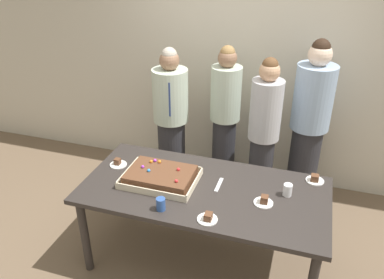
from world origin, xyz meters
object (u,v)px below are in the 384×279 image
at_px(plated_slice_near_left, 208,218).
at_px(cake_server_utensil, 219,185).
at_px(plated_slice_far_right, 264,201).
at_px(plated_slice_near_right, 118,163).
at_px(drink_cup_middle, 288,190).
at_px(person_serving_front, 225,120).
at_px(sheet_cake, 160,176).
at_px(person_far_right_suit, 309,125).
at_px(plated_slice_far_left, 315,179).
at_px(person_green_shirt_behind, 171,122).
at_px(person_striped_tie_right, 263,135).
at_px(drink_cup_nearest, 161,204).
at_px(party_table, 204,197).

relative_size(plated_slice_near_left, cake_server_utensil, 0.75).
bearing_deg(plated_slice_far_right, plated_slice_near_right, 173.13).
xyz_separation_m(drink_cup_middle, person_serving_front, (-0.76, 1.03, 0.04)).
relative_size(sheet_cake, person_far_right_suit, 0.34).
bearing_deg(plated_slice_far_left, drink_cup_middle, -126.72).
distance_m(plated_slice_near_right, plated_slice_far_right, 1.33).
distance_m(plated_slice_far_right, person_green_shirt_behind, 1.53).
height_order(plated_slice_near_right, person_striped_tie_right, person_striped_tie_right).
bearing_deg(drink_cup_nearest, person_serving_front, 85.35).
height_order(drink_cup_middle, person_green_shirt_behind, person_green_shirt_behind).
height_order(person_serving_front, person_green_shirt_behind, person_serving_front).
height_order(person_green_shirt_behind, person_striped_tie_right, person_striped_tie_right).
bearing_deg(person_far_right_suit, plated_slice_far_right, 31.96).
distance_m(party_table, plated_slice_near_left, 0.41).
xyz_separation_m(plated_slice_near_left, person_far_right_suit, (0.61, 1.53, 0.12)).
height_order(plated_slice_near_right, plated_slice_far_left, same).
height_order(party_table, person_far_right_suit, person_far_right_suit).
height_order(plated_slice_far_left, person_striped_tie_right, person_striped_tie_right).
bearing_deg(plated_slice_near_right, cake_server_utensil, -1.72).
bearing_deg(plated_slice_far_right, drink_cup_nearest, -156.74).
xyz_separation_m(plated_slice_far_right, cake_server_utensil, (-0.39, 0.13, -0.02)).
xyz_separation_m(party_table, person_green_shirt_behind, (-0.65, 0.97, 0.15)).
distance_m(plated_slice_far_left, drink_cup_middle, 0.34).
distance_m(plated_slice_near_right, cake_server_utensil, 0.93).
relative_size(plated_slice_near_right, drink_cup_middle, 1.50).
bearing_deg(person_striped_tie_right, party_table, 17.40).
bearing_deg(person_serving_front, drink_cup_middle, 49.29).
relative_size(plated_slice_far_right, person_far_right_suit, 0.08).
height_order(plated_slice_near_left, person_striped_tie_right, person_striped_tie_right).
bearing_deg(person_green_shirt_behind, plated_slice_far_right, 32.62).
relative_size(cake_server_utensil, person_serving_front, 0.12).
xyz_separation_m(party_table, drink_cup_nearest, (-0.23, -0.36, 0.13)).
bearing_deg(drink_cup_nearest, sheet_cake, 112.41).
bearing_deg(person_striped_tie_right, sheet_cake, -0.02).
height_order(party_table, plated_slice_near_left, plated_slice_near_left).
height_order(party_table, person_serving_front, person_serving_front).
xyz_separation_m(plated_slice_far_left, person_striped_tie_right, (-0.52, 0.54, 0.06)).
bearing_deg(plated_slice_near_left, person_serving_front, 99.14).
distance_m(party_table, plated_slice_near_right, 0.84).
bearing_deg(party_table, plated_slice_near_left, -69.72).
bearing_deg(cake_server_utensil, plated_slice_near_left, -85.86).
bearing_deg(drink_cup_nearest, party_table, 57.36).
bearing_deg(plated_slice_far_right, sheet_cake, 177.24).
height_order(cake_server_utensil, person_serving_front, person_serving_front).
bearing_deg(plated_slice_far_right, person_far_right_suit, 78.08).
relative_size(person_green_shirt_behind, person_striped_tie_right, 1.00).
bearing_deg(plated_slice_far_right, cake_server_utensil, 161.29).
relative_size(plated_slice_far_left, person_green_shirt_behind, 0.09).
xyz_separation_m(drink_cup_middle, person_green_shirt_behind, (-1.30, 0.86, 0.01)).
distance_m(plated_slice_near_left, cake_server_utensil, 0.45).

